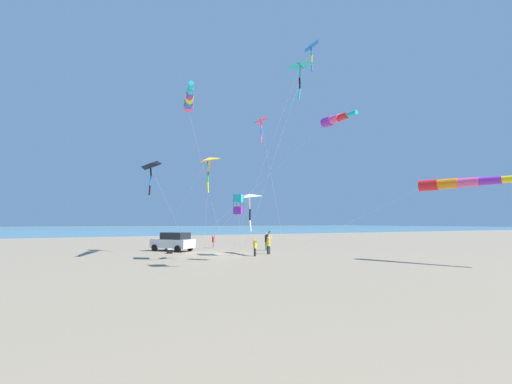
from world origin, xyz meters
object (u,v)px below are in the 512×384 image
person_bystander_far (213,241)px  kite_delta_checkered_midright (300,66)px  parked_car (173,241)px  kite_box_yellow_midlevel (239,204)px  person_adult_flyer (267,240)px  kite_delta_magenta_far_left (209,160)px  kite_delta_long_streamer_right (261,121)px  kite_windsock_green_low_center (461,183)px  kite_delta_white_trailing (310,47)px  kite_windsock_purple_drifting (335,119)px  cooler_box (170,251)px  person_child_green_jacket (255,246)px  kite_delta_black_fish_shape (208,159)px  kite_delta_rainbow_low_near (150,166)px  person_child_grey_jacket (269,244)px  kite_windsock_teal_far_right (189,100)px  kite_delta_small_distant (249,197)px

person_bystander_far → kite_delta_checkered_midright: size_ratio=0.10×
parked_car → kite_box_yellow_midlevel: size_ratio=0.49×
person_adult_flyer → kite_delta_magenta_far_left: bearing=-52.2°
kite_box_yellow_midlevel → kite_delta_long_streamer_right: 6.33m
person_bystander_far → person_adult_flyer: bearing=33.5°
kite_windsock_green_low_center → kite_delta_checkered_midright: bearing=-97.5°
kite_delta_white_trailing → kite_windsock_purple_drifting: kite_delta_white_trailing is taller
cooler_box → kite_box_yellow_midlevel: kite_box_yellow_midlevel is taller
person_bystander_far → kite_delta_white_trailing: kite_delta_white_trailing is taller
person_child_green_jacket → kite_delta_black_fish_shape: (-4.29, -2.87, 8.01)m
kite_delta_rainbow_low_near → person_child_grey_jacket: bearing=55.4°
cooler_box → kite_delta_checkered_midright: size_ratio=0.04×
kite_windsock_purple_drifting → kite_delta_long_streamer_right: 7.44m
kite_delta_checkered_midright → kite_box_yellow_midlevel: kite_delta_checkered_midright is taller
parked_car → person_child_green_jacket: size_ratio=2.97×
person_child_green_jacket → kite_delta_checkered_midright: bearing=-11.4°
person_bystander_far → kite_delta_black_fish_shape: bearing=-24.8°
person_child_green_jacket → person_child_grey_jacket: (-0.95, 1.85, 0.08)m
kite_windsock_teal_far_right → kite_delta_small_distant: bearing=73.4°
parked_car → person_adult_flyer: bearing=67.6°
kite_windsock_green_low_center → kite_windsock_teal_far_right: 21.62m
kite_windsock_green_low_center → kite_delta_rainbow_low_near: kite_delta_rainbow_low_near is taller
parked_car → kite_box_yellow_midlevel: 11.56m
person_adult_flyer → kite_delta_small_distant: bearing=-42.8°
kite_box_yellow_midlevel → kite_delta_white_trailing: (-1.51, 7.95, 15.14)m
person_child_green_jacket → person_bystander_far: (-10.17, -0.15, -0.04)m
kite_windsock_teal_far_right → kite_windsock_purple_drifting: 12.43m
cooler_box → kite_delta_white_trailing: size_ratio=0.03×
person_child_grey_jacket → kite_windsock_teal_far_right: size_ratio=0.12×
person_child_grey_jacket → kite_delta_white_trailing: kite_delta_white_trailing is taller
person_child_grey_jacket → kite_windsock_teal_far_right: (-0.54, -7.33, 12.25)m
person_child_green_jacket → kite_windsock_green_low_center: bearing=41.8°
person_adult_flyer → kite_delta_rainbow_low_near: kite_delta_rainbow_low_near is taller
kite_delta_checkered_midright → kite_delta_magenta_far_left: (-7.69, -2.84, -4.42)m
kite_delta_small_distant → kite_delta_black_fish_shape: bearing=-151.4°
cooler_box → kite_delta_long_streamer_right: bearing=22.4°
kite_delta_checkered_midright → kite_delta_black_fish_shape: (-14.03, -0.90, -2.97)m
kite_windsock_teal_far_right → kite_delta_magenta_far_left: 6.80m
person_child_green_jacket → kite_delta_black_fish_shape: 9.53m
kite_windsock_green_low_center → kite_box_yellow_midlevel: 15.54m
kite_delta_checkered_midright → kite_delta_long_streamer_right: size_ratio=1.35×
kite_box_yellow_midlevel → person_child_grey_jacket: bearing=129.1°
parked_car → person_adult_flyer: person_adult_flyer is taller
person_adult_flyer → person_child_green_jacket: size_ratio=1.30×
kite_delta_long_streamer_right → kite_delta_black_fish_shape: 8.84m
kite_delta_rainbow_low_near → kite_delta_white_trailing: bearing=55.6°
parked_car → person_child_green_jacket: (8.07, 5.07, -0.12)m
kite_windsock_teal_far_right → kite_delta_black_fish_shape: kite_windsock_teal_far_right is taller
kite_windsock_green_low_center → kite_delta_white_trailing: bearing=-153.7°
person_child_grey_jacket → person_bystander_far: (-9.22, -2.00, -0.13)m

